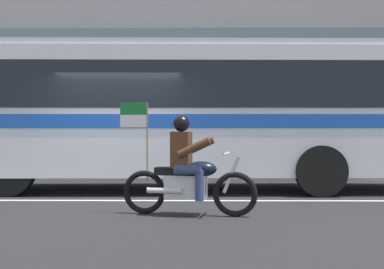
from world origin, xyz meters
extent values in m
plane|color=black|center=(0.00, 0.00, 0.00)|extent=(60.00, 60.00, 0.00)
cube|color=#B7B2A8|center=(0.00, 5.10, 0.07)|extent=(28.00, 3.80, 0.15)
cube|color=silver|center=(0.00, -0.60, 0.00)|extent=(26.60, 0.14, 0.01)
cube|color=#4C606B|center=(0.00, 6.96, 4.20)|extent=(25.76, 0.10, 1.40)
cube|color=silver|center=(1.12, 1.20, 1.73)|extent=(10.88, 2.84, 2.70)
cube|color=black|center=(1.12, 1.20, 2.28)|extent=(10.02, 2.86, 0.96)
cube|color=#194CB2|center=(1.12, 1.20, 1.53)|extent=(10.67, 2.87, 0.28)
cube|color=#ADB1BA|center=(1.12, 1.20, 3.14)|extent=(10.66, 2.71, 0.16)
cylinder|color=black|center=(-2.24, 0.02, 0.52)|extent=(1.04, 0.30, 1.04)
cylinder|color=black|center=(4.09, 0.02, 0.52)|extent=(1.04, 0.30, 1.04)
torus|color=black|center=(2.18, -2.42, 0.34)|extent=(0.69, 0.22, 0.69)
torus|color=black|center=(0.75, -2.15, 0.34)|extent=(0.69, 0.22, 0.69)
cube|color=silver|center=(1.41, -2.27, 0.44)|extent=(0.68, 0.39, 0.36)
ellipsoid|color=black|center=(1.66, -2.32, 0.72)|extent=(0.52, 0.36, 0.24)
cube|color=black|center=(1.22, -2.23, 0.69)|extent=(0.60, 0.36, 0.12)
cylinder|color=silver|center=(2.12, -2.40, 0.65)|extent=(0.28, 0.11, 0.58)
cylinder|color=silver|center=(2.04, -2.39, 0.96)|extent=(0.16, 0.64, 0.04)
cylinder|color=silver|center=(1.09, -2.37, 0.39)|extent=(0.56, 0.19, 0.09)
cube|color=#4C2D19|center=(1.34, -2.26, 1.02)|extent=(0.34, 0.41, 0.56)
sphere|color=black|center=(1.34, -2.26, 1.44)|extent=(0.26, 0.26, 0.26)
cylinder|color=navy|center=(1.52, -2.11, 0.72)|extent=(0.44, 0.23, 0.15)
cylinder|color=navy|center=(1.69, -2.14, 0.48)|extent=(0.13, 0.13, 0.46)
cylinder|color=navy|center=(1.45, -2.46, 0.72)|extent=(0.44, 0.23, 0.15)
cylinder|color=navy|center=(1.63, -2.49, 0.48)|extent=(0.13, 0.13, 0.46)
cylinder|color=#4C2D19|center=(1.62, -2.11, 1.06)|extent=(0.53, 0.20, 0.32)
cylinder|color=#4C2D19|center=(1.54, -2.50, 1.06)|extent=(0.53, 0.20, 0.32)
cylinder|color=olive|center=(0.80, -2.16, 1.15)|extent=(0.02, 0.02, 1.25)
cube|color=#197233|center=(0.57, -2.11, 1.68)|extent=(0.44, 0.10, 0.20)
cube|color=white|center=(0.57, -2.11, 1.47)|extent=(0.44, 0.10, 0.20)
cylinder|color=#4C8C3F|center=(2.52, 3.78, 0.44)|extent=(0.22, 0.22, 0.58)
sphere|color=#4C8C3F|center=(2.52, 3.78, 0.80)|extent=(0.20, 0.20, 0.20)
cylinder|color=#4C8C3F|center=(2.52, 3.64, 0.47)|extent=(0.09, 0.10, 0.09)
camera|label=1|loc=(1.60, -10.05, 1.27)|focal=46.59mm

